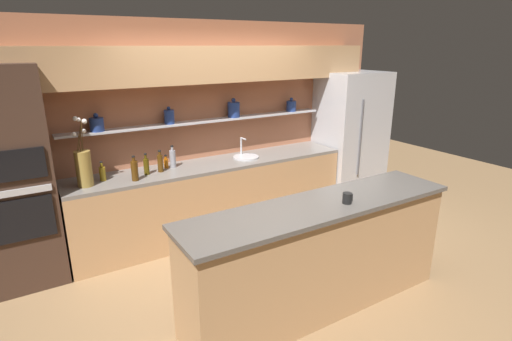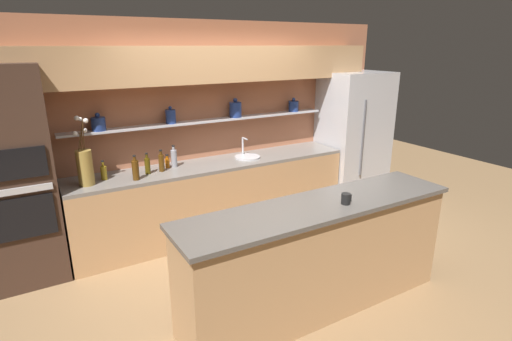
{
  "view_description": "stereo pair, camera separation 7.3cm",
  "coord_description": "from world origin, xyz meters",
  "px_view_note": "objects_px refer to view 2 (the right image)",
  "views": [
    {
      "loc": [
        -2.13,
        -3.05,
        2.31
      ],
      "look_at": [
        -0.08,
        0.3,
        1.07
      ],
      "focal_mm": 28.0,
      "sensor_mm": 36.0,
      "label": 1
    },
    {
      "loc": [
        -2.06,
        -3.09,
        2.31
      ],
      "look_at": [
        -0.08,
        0.3,
        1.07
      ],
      "focal_mm": 28.0,
      "sensor_mm": 36.0,
      "label": 2
    }
  ],
  "objects_px": {
    "refrigerator": "(353,139)",
    "bottle_sauce_1": "(167,162)",
    "flower_vase": "(85,165)",
    "bottle_spirit_5": "(174,158)",
    "bottle_oil_2": "(104,172)",
    "coffee_mug": "(346,199)",
    "bottle_oil_0": "(147,165)",
    "bottle_spirit_3": "(136,170)",
    "oven_tower": "(13,179)",
    "sink_fixture": "(247,156)",
    "bottle_spirit_4": "(161,162)"
  },
  "relations": [
    {
      "from": "bottle_oil_0",
      "to": "bottle_spirit_4",
      "type": "bearing_deg",
      "value": 4.67
    },
    {
      "from": "oven_tower",
      "to": "bottle_oil_0",
      "type": "bearing_deg",
      "value": -0.51
    },
    {
      "from": "bottle_spirit_5",
      "to": "refrigerator",
      "type": "bearing_deg",
      "value": -2.82
    },
    {
      "from": "refrigerator",
      "to": "bottle_sauce_1",
      "type": "bearing_deg",
      "value": 177.06
    },
    {
      "from": "refrigerator",
      "to": "bottle_oil_2",
      "type": "bearing_deg",
      "value": 179.03
    },
    {
      "from": "bottle_spirit_3",
      "to": "bottle_spirit_4",
      "type": "xyz_separation_m",
      "value": [
        0.33,
        0.16,
        -0.01
      ]
    },
    {
      "from": "flower_vase",
      "to": "sink_fixture",
      "type": "xyz_separation_m",
      "value": [
        1.94,
        0.07,
        -0.19
      ]
    },
    {
      "from": "refrigerator",
      "to": "bottle_spirit_5",
      "type": "height_order",
      "value": "refrigerator"
    },
    {
      "from": "sink_fixture",
      "to": "bottle_oil_2",
      "type": "distance_m",
      "value": 1.76
    },
    {
      "from": "oven_tower",
      "to": "flower_vase",
      "type": "height_order",
      "value": "oven_tower"
    },
    {
      "from": "bottle_oil_0",
      "to": "bottle_oil_2",
      "type": "relative_size",
      "value": 1.14
    },
    {
      "from": "sink_fixture",
      "to": "bottle_spirit_4",
      "type": "xyz_separation_m",
      "value": [
        -1.13,
        -0.01,
        0.08
      ]
    },
    {
      "from": "bottle_oil_0",
      "to": "coffee_mug",
      "type": "xyz_separation_m",
      "value": [
        1.13,
        -1.98,
        0.05
      ]
    },
    {
      "from": "bottle_oil_0",
      "to": "coffee_mug",
      "type": "height_order",
      "value": "bottle_oil_0"
    },
    {
      "from": "sink_fixture",
      "to": "bottle_oil_0",
      "type": "relative_size",
      "value": 1.35
    },
    {
      "from": "refrigerator",
      "to": "bottle_oil_2",
      "type": "relative_size",
      "value": 9.09
    },
    {
      "from": "coffee_mug",
      "to": "bottle_sauce_1",
      "type": "bearing_deg",
      "value": 112.39
    },
    {
      "from": "bottle_oil_0",
      "to": "bottle_spirit_4",
      "type": "relative_size",
      "value": 0.96
    },
    {
      "from": "bottle_oil_0",
      "to": "oven_tower",
      "type": "bearing_deg",
      "value": 179.49
    },
    {
      "from": "bottle_oil_2",
      "to": "bottle_spirit_3",
      "type": "xyz_separation_m",
      "value": [
        0.3,
        -0.18,
        0.03
      ]
    },
    {
      "from": "sink_fixture",
      "to": "bottle_spirit_3",
      "type": "relative_size",
      "value": 1.2
    },
    {
      "from": "oven_tower",
      "to": "sink_fixture",
      "type": "height_order",
      "value": "oven_tower"
    },
    {
      "from": "bottle_oil_2",
      "to": "flower_vase",
      "type": "bearing_deg",
      "value": -156.08
    },
    {
      "from": "coffee_mug",
      "to": "bottle_oil_2",
      "type": "bearing_deg",
      "value": 128.37
    },
    {
      "from": "bottle_spirit_3",
      "to": "bottle_spirit_5",
      "type": "xyz_separation_m",
      "value": [
        0.52,
        0.25,
        -0.0
      ]
    },
    {
      "from": "oven_tower",
      "to": "bottle_spirit_4",
      "type": "distance_m",
      "value": 1.46
    },
    {
      "from": "bottle_sauce_1",
      "to": "bottle_spirit_4",
      "type": "distance_m",
      "value": 0.15
    },
    {
      "from": "sink_fixture",
      "to": "coffee_mug",
      "type": "relative_size",
      "value": 3.3
    },
    {
      "from": "bottle_sauce_1",
      "to": "flower_vase",
      "type": "bearing_deg",
      "value": -169.68
    },
    {
      "from": "oven_tower",
      "to": "sink_fixture",
      "type": "bearing_deg",
      "value": 0.25
    },
    {
      "from": "flower_vase",
      "to": "bottle_oil_2",
      "type": "relative_size",
      "value": 3.37
    },
    {
      "from": "bottle_oil_0",
      "to": "bottle_spirit_5",
      "type": "xyz_separation_m",
      "value": [
        0.35,
        0.11,
        0.01
      ]
    },
    {
      "from": "bottle_oil_0",
      "to": "bottle_sauce_1",
      "type": "height_order",
      "value": "bottle_oil_0"
    },
    {
      "from": "bottle_sauce_1",
      "to": "bottle_spirit_5",
      "type": "bearing_deg",
      "value": -7.04
    },
    {
      "from": "coffee_mug",
      "to": "flower_vase",
      "type": "bearing_deg",
      "value": 132.67
    },
    {
      "from": "oven_tower",
      "to": "bottle_spirit_5",
      "type": "bearing_deg",
      "value": 3.41
    },
    {
      "from": "refrigerator",
      "to": "bottle_spirit_4",
      "type": "bearing_deg",
      "value": 179.24
    },
    {
      "from": "flower_vase",
      "to": "bottle_sauce_1",
      "type": "distance_m",
      "value": 0.94
    },
    {
      "from": "oven_tower",
      "to": "bottle_spirit_4",
      "type": "relative_size",
      "value": 8.51
    },
    {
      "from": "oven_tower",
      "to": "flower_vase",
      "type": "bearing_deg",
      "value": -5.28
    },
    {
      "from": "bottle_sauce_1",
      "to": "coffee_mug",
      "type": "distance_m",
      "value": 2.28
    },
    {
      "from": "flower_vase",
      "to": "bottle_oil_0",
      "type": "relative_size",
      "value": 2.96
    },
    {
      "from": "bottle_spirit_3",
      "to": "flower_vase",
      "type": "bearing_deg",
      "value": 168.64
    },
    {
      "from": "bottle_spirit_5",
      "to": "bottle_oil_2",
      "type": "bearing_deg",
      "value": -174.76
    },
    {
      "from": "bottle_oil_0",
      "to": "bottle_sauce_1",
      "type": "relative_size",
      "value": 1.52
    },
    {
      "from": "flower_vase",
      "to": "bottle_oil_0",
      "type": "height_order",
      "value": "flower_vase"
    },
    {
      "from": "flower_vase",
      "to": "bottle_oil_2",
      "type": "distance_m",
      "value": 0.24
    },
    {
      "from": "sink_fixture",
      "to": "bottle_oil_2",
      "type": "bearing_deg",
      "value": 179.62
    },
    {
      "from": "refrigerator",
      "to": "bottle_sauce_1",
      "type": "relative_size",
      "value": 12.12
    },
    {
      "from": "bottle_spirit_3",
      "to": "oven_tower",
      "type": "bearing_deg",
      "value": 172.09
    }
  ]
}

